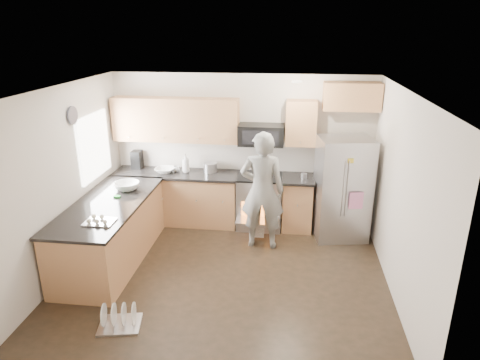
# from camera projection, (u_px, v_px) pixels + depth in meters

# --- Properties ---
(ground) EXTENTS (4.50, 4.50, 0.00)m
(ground) POSITION_uv_depth(u_px,v_px,m) (225.00, 276.00, 6.06)
(ground) COLOR black
(ground) RESTS_ON ground
(room_shell) EXTENTS (4.54, 4.04, 2.62)m
(room_shell) POSITION_uv_depth(u_px,v_px,m) (221.00, 163.00, 5.51)
(room_shell) COLOR beige
(room_shell) RESTS_ON ground
(back_cabinet_run) EXTENTS (4.45, 0.64, 2.50)m
(back_cabinet_run) POSITION_uv_depth(u_px,v_px,m) (207.00, 171.00, 7.43)
(back_cabinet_run) COLOR #A36D41
(back_cabinet_run) RESTS_ON ground
(peninsula) EXTENTS (0.96, 2.36, 1.05)m
(peninsula) POSITION_uv_depth(u_px,v_px,m) (111.00, 231.00, 6.34)
(peninsula) COLOR #A36D41
(peninsula) RESTS_ON ground
(stove_range) EXTENTS (0.76, 0.97, 1.79)m
(stove_range) POSITION_uv_depth(u_px,v_px,m) (260.00, 190.00, 7.37)
(stove_range) COLOR #B7B7BC
(stove_range) RESTS_ON ground
(refrigerator) EXTENTS (0.93, 0.78, 1.69)m
(refrigerator) POSITION_uv_depth(u_px,v_px,m) (342.00, 189.00, 6.93)
(refrigerator) COLOR #B7B7BC
(refrigerator) RESTS_ON ground
(person) EXTENTS (0.69, 0.46, 1.88)m
(person) POSITION_uv_depth(u_px,v_px,m) (262.00, 191.00, 6.59)
(person) COLOR gray
(person) RESTS_ON ground
(dish_rack) EXTENTS (0.54, 0.47, 0.30)m
(dish_rack) POSITION_uv_depth(u_px,v_px,m) (119.00, 320.00, 5.02)
(dish_rack) COLOR #B7B7BC
(dish_rack) RESTS_ON ground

